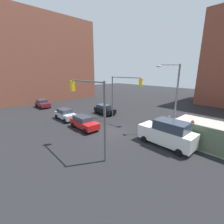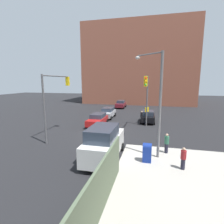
{
  "view_description": "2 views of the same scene",
  "coord_description": "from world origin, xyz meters",
  "px_view_note": "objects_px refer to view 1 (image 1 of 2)",
  "views": [
    {
      "loc": [
        12.96,
        -11.43,
        7.1
      ],
      "look_at": [
        -1.88,
        2.04,
        1.76
      ],
      "focal_mm": 24.0,
      "sensor_mm": 36.0,
      "label": 1
    },
    {
      "loc": [
        18.55,
        5.28,
        5.88
      ],
      "look_at": [
        0.32,
        0.96,
        2.55
      ],
      "focal_mm": 28.0,
      "sensor_mm": 36.0,
      "label": 2
    }
  ],
  "objects_px": {
    "street_lamp_corner": "(174,94)",
    "pedestrian_walking_north": "(192,126)",
    "traffic_signal_se_corner": "(90,103)",
    "pedestrian_waiting": "(168,122)",
    "traffic_signal_nw_corner": "(123,90)",
    "mailbox_blue": "(178,129)",
    "van_white_delivery": "(167,133)",
    "coupe_silver": "(66,114)",
    "coupe_red": "(84,122)",
    "pedestrian_crossing": "(104,111)",
    "coupe_black": "(104,109)",
    "coupe_maroon": "(43,103)"
  },
  "relations": [
    {
      "from": "street_lamp_corner",
      "to": "pedestrian_walking_north",
      "type": "bearing_deg",
      "value": 45.93
    },
    {
      "from": "coupe_maroon",
      "to": "coupe_black",
      "type": "relative_size",
      "value": 1.04
    },
    {
      "from": "pedestrian_crossing",
      "to": "pedestrian_walking_north",
      "type": "bearing_deg",
      "value": -41.44
    },
    {
      "from": "van_white_delivery",
      "to": "pedestrian_waiting",
      "type": "height_order",
      "value": "van_white_delivery"
    },
    {
      "from": "pedestrian_waiting",
      "to": "traffic_signal_nw_corner",
      "type": "bearing_deg",
      "value": -147.17
    },
    {
      "from": "coupe_red",
      "to": "traffic_signal_nw_corner",
      "type": "bearing_deg",
      "value": 83.13
    },
    {
      "from": "traffic_signal_se_corner",
      "to": "street_lamp_corner",
      "type": "bearing_deg",
      "value": 76.4
    },
    {
      "from": "mailbox_blue",
      "to": "pedestrian_crossing",
      "type": "relative_size",
      "value": 0.81
    },
    {
      "from": "coupe_maroon",
      "to": "van_white_delivery",
      "type": "xyz_separation_m",
      "value": [
        25.73,
        3.46,
        0.44
      ]
    },
    {
      "from": "coupe_maroon",
      "to": "pedestrian_crossing",
      "type": "distance_m",
      "value": 14.52
    },
    {
      "from": "traffic_signal_nw_corner",
      "to": "pedestrian_crossing",
      "type": "distance_m",
      "value": 5.17
    },
    {
      "from": "traffic_signal_se_corner",
      "to": "coupe_maroon",
      "type": "bearing_deg",
      "value": 172.57
    },
    {
      "from": "street_lamp_corner",
      "to": "mailbox_blue",
      "type": "height_order",
      "value": "street_lamp_corner"
    },
    {
      "from": "coupe_silver",
      "to": "coupe_maroon",
      "type": "bearing_deg",
      "value": 179.27
    },
    {
      "from": "traffic_signal_se_corner",
      "to": "van_white_delivery",
      "type": "relative_size",
      "value": 1.2
    },
    {
      "from": "traffic_signal_nw_corner",
      "to": "pedestrian_crossing",
      "type": "height_order",
      "value": "traffic_signal_nw_corner"
    },
    {
      "from": "traffic_signal_se_corner",
      "to": "mailbox_blue",
      "type": "height_order",
      "value": "traffic_signal_se_corner"
    },
    {
      "from": "coupe_silver",
      "to": "pedestrian_walking_north",
      "type": "xyz_separation_m",
      "value": [
        15.13,
        9.2,
        -0.05
      ]
    },
    {
      "from": "traffic_signal_se_corner",
      "to": "coupe_red",
      "type": "bearing_deg",
      "value": 154.26
    },
    {
      "from": "traffic_signal_nw_corner",
      "to": "coupe_silver",
      "type": "relative_size",
      "value": 1.5
    },
    {
      "from": "coupe_black",
      "to": "traffic_signal_nw_corner",
      "type": "bearing_deg",
      "value": -1.86
    },
    {
      "from": "traffic_signal_se_corner",
      "to": "pedestrian_waiting",
      "type": "distance_m",
      "value": 11.74
    },
    {
      "from": "pedestrian_crossing",
      "to": "coupe_silver",
      "type": "bearing_deg",
      "value": -171.71
    },
    {
      "from": "traffic_signal_nw_corner",
      "to": "traffic_signal_se_corner",
      "type": "height_order",
      "value": "same"
    },
    {
      "from": "street_lamp_corner",
      "to": "coupe_red",
      "type": "bearing_deg",
      "value": -137.61
    },
    {
      "from": "traffic_signal_se_corner",
      "to": "coupe_black",
      "type": "height_order",
      "value": "traffic_signal_se_corner"
    },
    {
      "from": "street_lamp_corner",
      "to": "coupe_silver",
      "type": "xyz_separation_m",
      "value": [
        -13.3,
        -7.31,
        -3.86
      ]
    },
    {
      "from": "coupe_black",
      "to": "coupe_silver",
      "type": "bearing_deg",
      "value": -104.26
    },
    {
      "from": "coupe_silver",
      "to": "van_white_delivery",
      "type": "height_order",
      "value": "van_white_delivery"
    },
    {
      "from": "street_lamp_corner",
      "to": "pedestrian_waiting",
      "type": "height_order",
      "value": "street_lamp_corner"
    },
    {
      "from": "traffic_signal_se_corner",
      "to": "coupe_silver",
      "type": "relative_size",
      "value": 1.5
    },
    {
      "from": "street_lamp_corner",
      "to": "coupe_black",
      "type": "height_order",
      "value": "street_lamp_corner"
    },
    {
      "from": "coupe_red",
      "to": "pedestrian_waiting",
      "type": "relative_size",
      "value": 2.68
    },
    {
      "from": "coupe_silver",
      "to": "van_white_delivery",
      "type": "distance_m",
      "value": 15.25
    },
    {
      "from": "traffic_signal_nw_corner",
      "to": "mailbox_blue",
      "type": "bearing_deg",
      "value": 3.37
    },
    {
      "from": "traffic_signal_se_corner",
      "to": "pedestrian_walking_north",
      "type": "xyz_separation_m",
      "value": [
        4.25,
        11.9,
        -3.82
      ]
    },
    {
      "from": "street_lamp_corner",
      "to": "coupe_silver",
      "type": "relative_size",
      "value": 1.85
    },
    {
      "from": "traffic_signal_nw_corner",
      "to": "coupe_black",
      "type": "xyz_separation_m",
      "value": [
        -4.41,
        0.14,
        -3.81
      ]
    },
    {
      "from": "coupe_black",
      "to": "pedestrian_waiting",
      "type": "xyz_separation_m",
      "value": [
        10.89,
        1.86,
        0.02
      ]
    },
    {
      "from": "coupe_black",
      "to": "traffic_signal_se_corner",
      "type": "bearing_deg",
      "value": -44.69
    },
    {
      "from": "coupe_red",
      "to": "pedestrian_crossing",
      "type": "bearing_deg",
      "value": 116.2
    },
    {
      "from": "street_lamp_corner",
      "to": "coupe_silver",
      "type": "distance_m",
      "value": 15.66
    },
    {
      "from": "coupe_red",
      "to": "pedestrian_crossing",
      "type": "height_order",
      "value": "pedestrian_crossing"
    },
    {
      "from": "traffic_signal_nw_corner",
      "to": "coupe_maroon",
      "type": "distance_m",
      "value": 18.45
    },
    {
      "from": "traffic_signal_nw_corner",
      "to": "traffic_signal_se_corner",
      "type": "bearing_deg",
      "value": -61.77
    },
    {
      "from": "mailbox_blue",
      "to": "coupe_maroon",
      "type": "xyz_separation_m",
      "value": [
        -25.45,
        -6.66,
        0.08
      ]
    },
    {
      "from": "traffic_signal_nw_corner",
      "to": "van_white_delivery",
      "type": "bearing_deg",
      "value": -17.13
    },
    {
      "from": "coupe_red",
      "to": "pedestrian_walking_north",
      "type": "xyz_separation_m",
      "value": [
        9.84,
        9.2,
        -0.05
      ]
    },
    {
      "from": "street_lamp_corner",
      "to": "coupe_silver",
      "type": "bearing_deg",
      "value": -151.21
    },
    {
      "from": "traffic_signal_nw_corner",
      "to": "pedestrian_waiting",
      "type": "bearing_deg",
      "value": 17.15
    }
  ]
}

